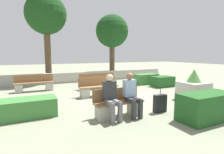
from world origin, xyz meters
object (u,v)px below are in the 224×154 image
Objects in this scene: bench_back at (99,89)px; suitcase at (160,103)px; bench_right_side at (98,82)px; person_seated_woman at (111,94)px; person_seated_man at (131,92)px; bench_left_side at (34,85)px; bench_front at (119,106)px; tree_leftmost at (46,15)px; planter_corner_left at (193,88)px; tree_center_left at (112,32)px.

bench_back is 3.25m from suitcase.
suitcase is at bearing -83.84° from bench_right_side.
person_seated_woman is (-0.75, -2.96, 0.42)m from bench_back.
bench_right_side is at bearing 73.48° from person_seated_woman.
suitcase is at bearing -4.01° from person_seated_woman.
bench_back is at bearing 89.09° from person_seated_man.
bench_front is at bearing -57.78° from bench_left_side.
person_seated_man is at bearing -96.88° from bench_right_side.
bench_front reaches higher than suitcase.
tree_leftmost is at bearing 104.42° from bench_back.
tree_leftmost reaches higher than planter_corner_left.
person_seated_woman is (1.95, -5.46, 0.42)m from bench_left_side.
person_seated_woman is (-1.37, -4.64, 0.41)m from bench_right_side.
bench_left_side and bench_right_side have the same top height.
bench_front is 2.01× the size of suitcase.
bench_right_side is (1.05, 4.50, 0.02)m from bench_front.
suitcase is at bearing -6.71° from person_seated_man.
bench_front and bench_back have the same top height.
tree_center_left reaches higher than bench_right_side.
tree_center_left is (4.33, 8.92, 3.06)m from person_seated_woman.
bench_left_side is at bearing -108.57° from tree_leftmost.
suitcase is (1.02, -3.09, -0.04)m from bench_back.
bench_back is at bearing -109.04° from bench_right_side.
bench_front is 1.21× the size of planter_corner_left.
person_seated_woman reaches higher than bench_back.
bench_back is 2.31× the size of suitcase.
tree_center_left reaches higher than bench_left_side.
bench_right_side is 4.78m from suitcase.
suitcase is 0.13× the size of tree_leftmost.
bench_left_side is at bearing 113.13° from bench_front.
bench_front and bench_left_side have the same top height.
bench_back is (0.43, 2.83, 0.01)m from bench_front.
bench_back is at bearing -120.96° from tree_center_left.
bench_back is at bearing -73.93° from tree_leftmost.
bench_right_side is 1.59× the size of planter_corner_left.
tree_leftmost reaches higher than suitcase.
person_seated_woman is 1.71× the size of suitcase.
planter_corner_left is at bearing -30.05° from bench_left_side.
person_seated_woman is 0.26× the size of tree_center_left.
suitcase is at bearing -105.74° from tree_center_left.
tree_center_left is (6.28, 3.47, 3.47)m from bench_left_side.
bench_front is 0.56m from person_seated_woman.
bench_right_side is 6.25m from tree_center_left.
planter_corner_left is 0.25× the size of tree_center_left.
tree_center_left is (5.21, 0.29, -0.81)m from tree_leftmost.
tree_leftmost is at bearing 106.88° from suitcase.
tree_center_left is at bearing 67.90° from person_seated_man.
tree_leftmost is (-1.21, 8.50, 4.30)m from bench_front.
bench_right_side is 0.35× the size of tree_leftmost.
bench_front is 1.48m from suitcase.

